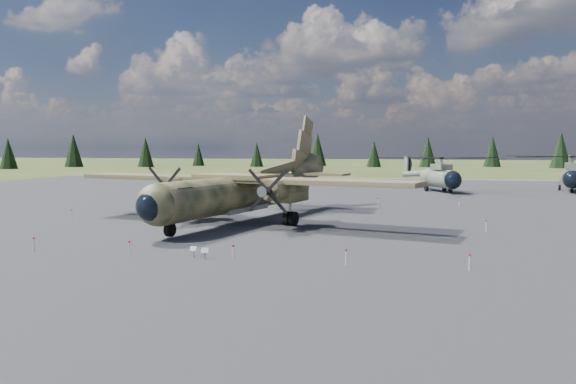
# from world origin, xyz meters

# --- Properties ---
(ground) EXTENTS (500.00, 500.00, 0.00)m
(ground) POSITION_xyz_m (0.00, 0.00, 0.00)
(ground) COLOR #5C652C
(ground) RESTS_ON ground
(apron) EXTENTS (120.00, 120.00, 0.04)m
(apron) POSITION_xyz_m (0.00, 10.00, 0.00)
(apron) COLOR slate
(apron) RESTS_ON ground
(transport_plane) EXTENTS (29.30, 26.23, 9.72)m
(transport_plane) POSITION_xyz_m (-2.08, 1.96, 2.79)
(transport_plane) COLOR #333D21
(transport_plane) RESTS_ON ground
(helicopter_near) EXTENTS (24.63, 24.63, 4.73)m
(helicopter_near) POSITION_xyz_m (15.12, 36.76, 3.36)
(helicopter_near) COLOR slate
(helicopter_near) RESTS_ON ground
(helicopter_mid) EXTENTS (23.10, 24.28, 4.90)m
(helicopter_mid) POSITION_xyz_m (32.83, 41.39, 3.48)
(helicopter_mid) COLOR slate
(helicopter_mid) RESTS_ON ground
(info_placard_left) EXTENTS (0.41, 0.19, 0.63)m
(info_placard_left) POSITION_xyz_m (0.40, -13.48, 0.42)
(info_placard_left) COLOR gray
(info_placard_left) RESTS_ON ground
(info_placard_right) EXTENTS (0.40, 0.21, 0.60)m
(info_placard_right) POSITION_xyz_m (-0.44, -13.02, 0.40)
(info_placard_right) COLOR gray
(info_placard_right) RESTS_ON ground
(barrier_fence) EXTENTS (33.12, 29.62, 0.85)m
(barrier_fence) POSITION_xyz_m (-0.46, -0.08, 0.51)
(barrier_fence) COLOR silver
(barrier_fence) RESTS_ON ground
(treeline) EXTENTS (295.31, 294.47, 11.00)m
(treeline) POSITION_xyz_m (-1.53, 3.57, 4.81)
(treeline) COLOR black
(treeline) RESTS_ON ground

